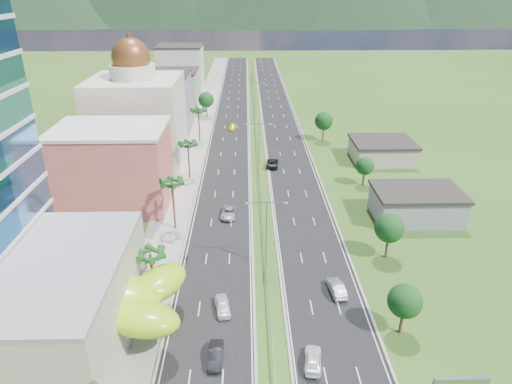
{
  "coord_description": "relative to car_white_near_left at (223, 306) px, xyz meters",
  "views": [
    {
      "loc": [
        -2.82,
        -48.67,
        39.58
      ],
      "look_at": [
        -1.28,
        21.83,
        7.0
      ],
      "focal_mm": 32.0,
      "sensor_mm": 36.0,
      "label": 1
    }
  ],
  "objects": [
    {
      "name": "streetlight_median_d",
      "position": [
        6.17,
        95.45,
        5.94
      ],
      "size": [
        6.04,
        0.25,
        11.0
      ],
      "color": "gray",
      "rests_on": "ground"
    },
    {
      "name": "leafy_tree_rc",
      "position": [
        28.17,
        40.45,
        3.56
      ],
      "size": [
        3.85,
        3.85,
        6.33
      ],
      "color": "#47301C",
      "rests_on": "ground"
    },
    {
      "name": "streetlight_median_e",
      "position": [
        6.17,
        140.45,
        5.94
      ],
      "size": [
        6.04,
        0.25,
        11.0
      ],
      "color": "gray",
      "rests_on": "ground"
    },
    {
      "name": "leafy_tree_rd",
      "position": [
        24.17,
        70.45,
        4.77
      ],
      "size": [
        4.9,
        4.9,
        8.05
      ],
      "color": "#47301C",
      "rests_on": "ground"
    },
    {
      "name": "road_right",
      "position": [
        13.67,
        90.45,
        -0.79
      ],
      "size": [
        11.0,
        260.0,
        0.04
      ],
      "primitive_type": "cube",
      "color": "black",
      "rests_on": "ground"
    },
    {
      "name": "road_left",
      "position": [
        -1.33,
        90.45,
        -0.79
      ],
      "size": [
        11.0,
        260.0,
        0.04
      ],
      "primitive_type": "cube",
      "color": "black",
      "rests_on": "ground"
    },
    {
      "name": "midrise_white",
      "position": [
        -20.83,
        125.45,
        8.19
      ],
      "size": [
        16.0,
        15.0,
        18.0
      ],
      "primitive_type": "cube",
      "color": "silver",
      "rests_on": "ground"
    },
    {
      "name": "car_silver_mid_left",
      "position": [
        -0.08,
        26.72,
        0.0
      ],
      "size": [
        2.9,
        5.7,
        1.54
      ],
      "primitive_type": "imported",
      "rotation": [
        0.0,
        0.0,
        -0.06
      ],
      "color": "#9B9DA2",
      "rests_on": "road_left"
    },
    {
      "name": "shed_far",
      "position": [
        36.17,
        55.45,
        1.39
      ],
      "size": [
        14.0,
        12.0,
        4.4
      ],
      "primitive_type": "cube",
      "color": "#B1A792",
      "rests_on": "ground"
    },
    {
      "name": "palm_tree_c",
      "position": [
        -9.33,
        22.45,
        7.69
      ],
      "size": [
        3.6,
        3.6,
        9.6
      ],
      "color": "#47301C",
      "rests_on": "ground"
    },
    {
      "name": "median_guardrail",
      "position": [
        6.17,
        72.44,
        -0.19
      ],
      "size": [
        0.1,
        216.06,
        0.76
      ],
      "color": "gray",
      "rests_on": "ground"
    },
    {
      "name": "palm_tree_b",
      "position": [
        -9.33,
        2.45,
        6.25
      ],
      "size": [
        3.6,
        3.6,
        8.1
      ],
      "color": "#47301C",
      "rests_on": "ground"
    },
    {
      "name": "car_yellow_far_left",
      "position": [
        -0.76,
        81.51,
        -0.06
      ],
      "size": [
        2.61,
        5.09,
        1.41
      ],
      "primitive_type": "imported",
      "rotation": [
        0.0,
        0.0,
        -0.13
      ],
      "color": "yellow",
      "rests_on": "road_left"
    },
    {
      "name": "car_white_near_right",
      "position": [
        10.64,
        -9.62,
        0.04
      ],
      "size": [
        2.54,
        4.95,
        1.61
      ],
      "primitive_type": "imported",
      "rotation": [
        0.0,
        0.0,
        3.0
      ],
      "color": "white",
      "rests_on": "road_right"
    },
    {
      "name": "leafy_tree_lfar",
      "position": [
        -9.33,
        95.45,
        4.77
      ],
      "size": [
        4.9,
        4.9,
        8.05
      ],
      "color": "#47301C",
      "rests_on": "ground"
    },
    {
      "name": "midrise_beige",
      "position": [
        -20.83,
        102.45,
        5.69
      ],
      "size": [
        16.0,
        15.0,
        13.0
      ],
      "primitive_type": "cube",
      "color": "#B1A792",
      "rests_on": "ground"
    },
    {
      "name": "streetlight_median_b",
      "position": [
        6.17,
        10.45,
        5.94
      ],
      "size": [
        6.04,
        0.25,
        11.0
      ],
      "color": "gray",
      "rests_on": "ground"
    },
    {
      "name": "palm_tree_d",
      "position": [
        -9.33,
        45.45,
        6.73
      ],
      "size": [
        3.6,
        3.6,
        8.6
      ],
      "color": "#47301C",
      "rests_on": "ground"
    },
    {
      "name": "lime_canopy",
      "position": [
        -13.83,
        -3.55,
        4.18
      ],
      "size": [
        18.0,
        15.0,
        7.4
      ],
      "color": "#95D014",
      "rests_on": "ground"
    },
    {
      "name": "car_silver_right",
      "position": [
        15.69,
        3.5,
        0.05
      ],
      "size": [
        2.29,
        5.12,
        1.63
      ],
      "primitive_type": "imported",
      "rotation": [
        0.0,
        0.0,
        3.26
      ],
      "color": "#B8BCC1",
      "rests_on": "road_right"
    },
    {
      "name": "domed_building",
      "position": [
        -21.83,
        55.45,
        10.55
      ],
      "size": [
        20.0,
        20.0,
        28.7
      ],
      "color": "beige",
      "rests_on": "ground"
    },
    {
      "name": "streetlight_median_c",
      "position": [
        6.17,
        50.45,
        5.94
      ],
      "size": [
        6.04,
        0.25,
        11.0
      ],
      "color": "gray",
      "rests_on": "ground"
    },
    {
      "name": "car_dark_far_right",
      "position": [
        9.37,
        51.8,
        0.06
      ],
      "size": [
        3.36,
        6.21,
        1.65
      ],
      "primitive_type": "imported",
      "rotation": [
        0.0,
        0.0,
        3.03
      ],
      "color": "black",
      "rests_on": "road_right"
    },
    {
      "name": "leafy_tree_ra",
      "position": [
        22.17,
        -4.55,
        3.97
      ],
      "size": [
        4.2,
        4.2,
        6.9
      ],
      "color": "#47301C",
      "rests_on": "ground"
    },
    {
      "name": "shed_near",
      "position": [
        34.17,
        25.45,
        1.69
      ],
      "size": [
        15.0,
        10.0,
        5.0
      ],
      "primitive_type": "cube",
      "color": "gray",
      "rests_on": "ground"
    },
    {
      "name": "pink_shophouse",
      "position": [
        -21.83,
        32.45,
        6.69
      ],
      "size": [
        20.0,
        15.0,
        15.0
      ],
      "primitive_type": "cube",
      "color": "#D05755",
      "rests_on": "ground"
    },
    {
      "name": "motorcycle",
      "position": [
        -6.13,
        12.04,
        -0.15
      ],
      "size": [
        0.65,
        1.95,
        1.23
      ],
      "primitive_type": "imported",
      "rotation": [
        0.0,
        0.0,
        -0.03
      ],
      "color": "black",
      "rests_on": "road_left"
    },
    {
      "name": "car_dark_left",
      "position": [
        -0.4,
        -8.68,
        -0.01
      ],
      "size": [
        1.69,
        4.64,
        1.52
      ],
      "primitive_type": "imported",
      "rotation": [
        0.0,
        0.0,
        -0.02
      ],
      "color": "black",
      "rests_on": "road_left"
    },
    {
      "name": "leafy_tree_rb",
      "position": [
        25.17,
        12.45,
        4.37
      ],
      "size": [
        4.55,
        4.55,
        7.47
      ],
      "color": "#47301C",
      "rests_on": "ground"
    },
    {
      "name": "palm_tree_e",
      "position": [
        -9.33,
        70.45,
        7.5
      ],
      "size": [
        3.6,
        3.6,
        9.4
      ],
      "color": "#47301C",
      "rests_on": "ground"
    },
    {
      "name": "midrise_grey",
      "position": [
        -20.83,
        80.45,
        7.19
      ],
      "size": [
        16.0,
        15.0,
        16.0
      ],
      "primitive_type": "cube",
      "color": "gray",
      "rests_on": "ground"
    },
    {
      "name": "car_white_near_left",
      "position": [
        0.0,
        0.0,
        0.0
      ],
      "size": [
        2.49,
        4.74,
        1.54
      ],
      "primitive_type": "imported",
      "rotation": [
        0.0,
        0.0,
        0.16
      ],
      "color": "white",
      "rests_on": "road_left"
    },
    {
      "name": "mountain_ridge",
      "position": [
        66.17,
        450.45,
        -0.81
      ],
      "size": [
        860.0,
        140.0,
        90.0
      ],
      "primitive_type": null,
      "color": "black",
      "rests_on": "ground"
    },
    {
      "name": "sidewalk_left",
      "position": [
        -10.83,
        90.45,
        -0.75
      ],
      "size": [
        7.0,
        260.0,
        0.12
      ],
      "primitive_type": "cube",
      "color": "gray",
      "rests_on": "ground"
    },
    {
      "name": "ground",
      "position": [
        6.17,
        0.45,
        -0.81
      ],
      "size": [
        500.0,
        500.0,
        0.0
      ],
      "primitive_type": "plane",
      "color": "#2D5119",
      "rests_on": "ground"
    }
  ]
}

